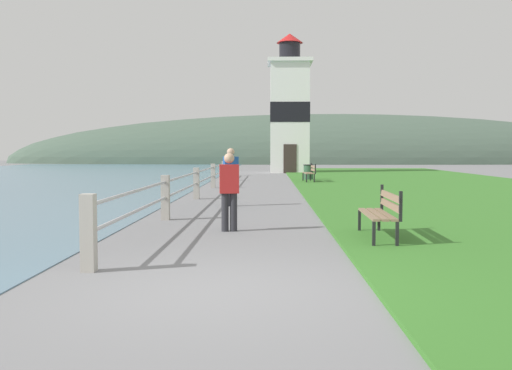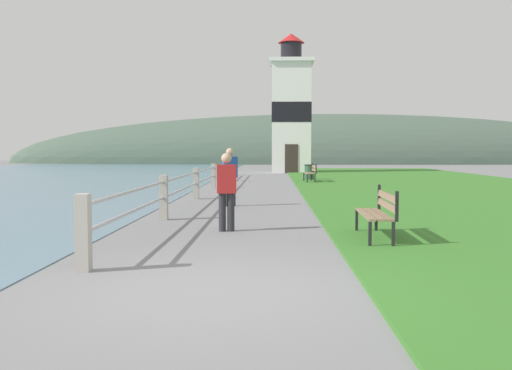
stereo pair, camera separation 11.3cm
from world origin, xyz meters
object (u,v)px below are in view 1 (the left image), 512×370
park_bench_near (382,210)px  person_by_railing (229,189)px  park_bench_midway (310,172)px  trash_bin (308,172)px  lighthouse (289,111)px  person_strolling (231,175)px

park_bench_near → person_by_railing: size_ratio=1.18×
park_bench_midway → trash_bin: 2.00m
trash_bin → person_by_railing: bearing=-98.6°
park_bench_midway → person_by_railing: bearing=77.7°
lighthouse → trash_bin: size_ratio=11.64×
park_bench_near → trash_bin: size_ratio=2.15×
trash_bin → person_strolling: bearing=-102.9°
park_bench_near → person_by_railing: (-2.76, 1.13, 0.29)m
person_strolling → trash_bin: 14.18m
person_strolling → person_by_railing: bearing=163.5°
park_bench_near → park_bench_midway: (0.05, 17.98, -0.00)m
lighthouse → person_strolling: (-2.54, -24.44, -3.46)m
lighthouse → person_by_railing: 29.77m
person_by_railing → trash_bin: 19.07m
lighthouse → park_bench_near: bearing=-89.0°
person_by_railing → park_bench_near: bearing=-118.6°
trash_bin → park_bench_near: bearing=-90.3°
park_bench_midway → trash_bin: bearing=-94.1°
person_strolling → person_by_railing: (0.31, -5.04, -0.06)m
person_by_railing → trash_bin: size_ratio=1.83×
park_bench_midway → person_by_railing: person_by_railing is taller
park_bench_near → park_bench_midway: same height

